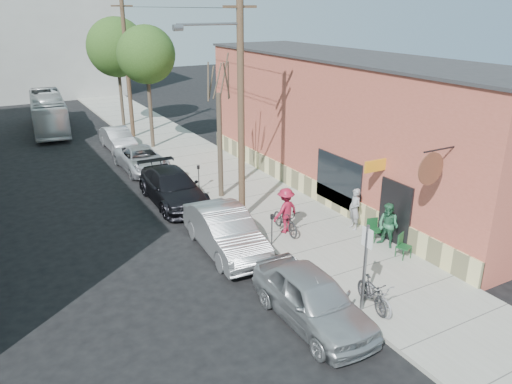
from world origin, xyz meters
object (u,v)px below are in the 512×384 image
car_1 (225,231)px  parked_bike_a (372,293)px  car_2 (173,187)px  car_4 (118,139)px  parking_meter_near (272,224)px  parked_bike_b (375,294)px  utility_pole_near (240,96)px  cyclist (286,210)px  car_0 (312,298)px  tree_leafy_mid (146,55)px  patio_chair_a (375,230)px  sign_post (365,260)px  patron_grey (355,209)px  bus (48,112)px  car_3 (142,159)px  tree_leafy_far (117,47)px  patio_chair_b (404,247)px  parking_meter_far (199,173)px  tree_bare (220,146)px  patron_green (388,226)px

car_1 → parked_bike_a: bearing=-66.9°
car_2 → car_4: size_ratio=1.27×
parking_meter_near → parked_bike_b: (0.52, -5.20, -0.36)m
utility_pole_near → cyclist: 4.91m
car_1 → car_0: bearing=-84.3°
tree_leafy_mid → patio_chair_a: size_ratio=8.62×
sign_post → tree_leafy_mid: size_ratio=0.37×
patron_grey → bus: size_ratio=0.18×
bus → car_3: bearing=-71.3°
tree_leafy_far → car_3: (-2.00, -11.12, -5.26)m
parked_bike_a → car_3: 17.09m
car_1 → car_2: (0.00, 5.67, -0.05)m
patio_chair_a → patron_grey: patron_grey is taller
car_3 → tree_leafy_mid: bearing=63.8°
patio_chair_b → car_4: (-5.07, 20.19, 0.10)m
utility_pole_near → patio_chair_b: utility_pole_near is taller
tree_leafy_mid → parked_bike_b: size_ratio=4.25×
parked_bike_a → parked_bike_b: size_ratio=0.92×
parking_meter_far → tree_leafy_mid: (0.55, 8.88, 4.95)m
parking_meter_near → car_2: (-1.67, 6.29, -0.21)m
patio_chair_b → parked_bike_a: parked_bike_a is taller
patron_grey → utility_pole_near: bearing=-123.7°
sign_post → patio_chair_b: bearing=27.4°
tree_bare → sign_post: bearing=-92.4°
sign_post → patio_chair_a: (3.58, 3.41, -1.24)m
parking_meter_near → car_1: bearing=159.5°
patio_chair_a → parked_bike_a: (-3.26, -3.47, 0.05)m
utility_pole_near → car_4: utility_pole_near is taller
parked_bike_b → car_1: car_1 is taller
patio_chair_a → car_0: 5.95m
sign_post → car_0: bearing=165.3°
tree_leafy_far → cyclist: tree_leafy_far is taller
parking_meter_far → utility_pole_near: utility_pole_near is taller
cyclist → car_2: cyclist is taller
parked_bike_b → bus: (-5.03, 29.87, 0.73)m
parking_meter_near → tree_leafy_mid: bearing=88.0°
tree_leafy_mid → patron_green: bearing=-80.1°
patio_chair_a → parked_bike_b: parked_bike_b is taller
sign_post → patio_chair_a: size_ratio=3.18×
cyclist → parked_bike_a: cyclist is taller
car_1 → car_3: (0.22, 11.19, -0.17)m
sign_post → parked_bike_a: sign_post is taller
patio_chair_b → parked_bike_b: bearing=-170.8°
tree_leafy_mid → car_3: (-2.00, -4.13, -5.28)m
parking_meter_near → car_4: size_ratio=0.30×
car_0 → utility_pole_near: bearing=78.5°
utility_pole_near → patron_green: bearing=-55.1°
cyclist → car_3: size_ratio=0.40×
tree_bare → parked_bike_a: bearing=-90.7°
patron_grey → bus: bearing=-153.0°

